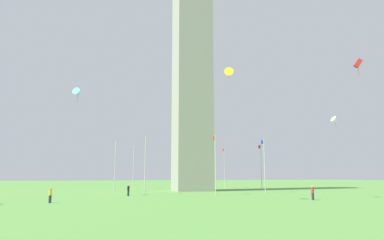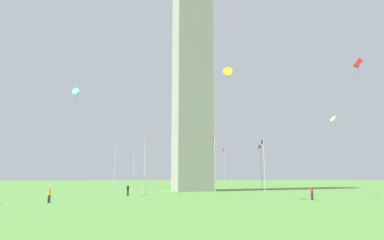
% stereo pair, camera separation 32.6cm
% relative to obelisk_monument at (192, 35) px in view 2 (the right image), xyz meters
% --- Properties ---
extents(ground_plane, '(260.00, 260.00, 0.00)m').
position_rel_obelisk_monument_xyz_m(ground_plane, '(0.00, 0.00, -30.55)').
color(ground_plane, '#548C3D').
extents(obelisk_monument, '(6.72, 6.72, 61.09)m').
position_rel_obelisk_monument_xyz_m(obelisk_monument, '(0.00, 0.00, 0.00)').
color(obelisk_monument, '#A8A399').
rests_on(obelisk_monument, ground).
extents(flagpole_n, '(1.12, 0.14, 8.97)m').
position_rel_obelisk_monument_xyz_m(flagpole_n, '(14.25, 0.00, -25.66)').
color(flagpole_n, silver).
rests_on(flagpole_n, ground).
extents(flagpole_ne, '(1.12, 0.14, 8.97)m').
position_rel_obelisk_monument_xyz_m(flagpole_ne, '(10.09, 10.04, -25.66)').
color(flagpole_ne, silver).
rests_on(flagpole_ne, ground).
extents(flagpole_e, '(1.12, 0.14, 8.97)m').
position_rel_obelisk_monument_xyz_m(flagpole_e, '(0.05, 14.20, -25.66)').
color(flagpole_e, silver).
rests_on(flagpole_e, ground).
extents(flagpole_se, '(1.12, 0.14, 8.97)m').
position_rel_obelisk_monument_xyz_m(flagpole_se, '(-9.99, 10.04, -25.66)').
color(flagpole_se, silver).
rests_on(flagpole_se, ground).
extents(flagpole_s, '(1.12, 0.14, 8.97)m').
position_rel_obelisk_monument_xyz_m(flagpole_s, '(-14.14, 0.00, -25.66)').
color(flagpole_s, silver).
rests_on(flagpole_s, ground).
extents(flagpole_sw, '(1.12, 0.14, 8.97)m').
position_rel_obelisk_monument_xyz_m(flagpole_sw, '(-9.99, -10.04, -25.66)').
color(flagpole_sw, silver).
rests_on(flagpole_sw, ground).
extents(flagpole_w, '(1.12, 0.14, 8.97)m').
position_rel_obelisk_monument_xyz_m(flagpole_w, '(0.05, -14.20, -25.66)').
color(flagpole_w, silver).
rests_on(flagpole_w, ground).
extents(flagpole_nw, '(1.12, 0.14, 8.97)m').
position_rel_obelisk_monument_xyz_m(flagpole_nw, '(10.09, -10.04, -25.66)').
color(flagpole_nw, silver).
rests_on(flagpole_nw, ground).
extents(person_black_shirt, '(0.32, 0.32, 1.62)m').
position_rel_obelisk_monument_xyz_m(person_black_shirt, '(-13.77, 12.78, -29.74)').
color(person_black_shirt, '#2D2D38').
rests_on(person_black_shirt, ground).
extents(person_red_shirt, '(0.32, 0.32, 1.69)m').
position_rel_obelisk_monument_xyz_m(person_red_shirt, '(-27.08, -7.91, -29.71)').
color(person_red_shirt, '#2D2D38').
rests_on(person_red_shirt, ground).
extents(person_yellow_shirt, '(0.32, 0.32, 1.62)m').
position_rel_obelisk_monument_xyz_m(person_yellow_shirt, '(-24.19, 21.77, -29.74)').
color(person_yellow_shirt, '#2D2D38').
rests_on(person_yellow_shirt, ground).
extents(kite_cyan_delta, '(1.65, 1.56, 2.22)m').
position_rel_obelisk_monument_xyz_m(kite_cyan_delta, '(-13.05, 20.29, -15.94)').
color(kite_cyan_delta, '#33C6D1').
extents(kite_red_box, '(1.22, 1.59, 2.93)m').
position_rel_obelisk_monument_xyz_m(kite_red_box, '(-17.37, -23.85, -9.39)').
color(kite_red_box, red).
extents(kite_white_delta, '(0.89, 1.17, 1.80)m').
position_rel_obelisk_monument_xyz_m(kite_white_delta, '(-25.35, -12.93, -20.55)').
color(kite_white_delta, white).
extents(kite_yellow_delta, '(1.58, 1.50, 2.26)m').
position_rel_obelisk_monument_xyz_m(kite_yellow_delta, '(-26.79, 2.34, -15.68)').
color(kite_yellow_delta, yellow).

